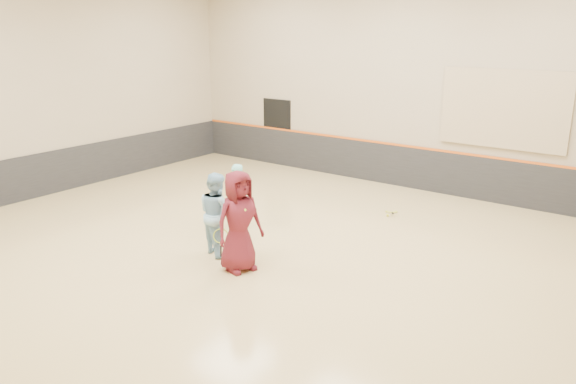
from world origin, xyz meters
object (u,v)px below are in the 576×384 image
Objects in this scene: instructor at (217,213)px; young_man at (239,221)px; spare_racket at (392,209)px; girl at (236,196)px.

young_man is (0.91, -0.36, 0.13)m from instructor.
instructor is at bearing -110.66° from spare_racket.
instructor is 4.91m from spare_racket.
spare_racket is (2.42, 3.15, -0.68)m from girl.
instructor reaches higher than spare_racket.
spare_racket is (1.71, 4.54, -0.77)m from instructor.
spare_racket is at bearing -90.30° from instructor.
young_man is at bearing 178.95° from instructor.
girl is at bearing -42.64° from instructor.
spare_racket is at bearing 7.62° from young_man.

